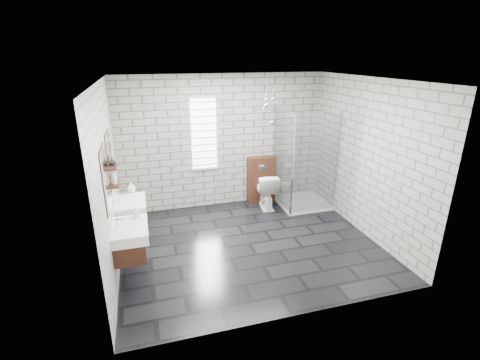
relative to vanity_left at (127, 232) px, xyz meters
name	(u,v)px	position (x,y,z in m)	size (l,w,h in m)	color
floor	(249,244)	(1.91, 0.47, -0.77)	(4.20, 3.60, 0.02)	black
ceiling	(251,79)	(1.91, 0.47, 1.95)	(4.20, 3.60, 0.02)	white
wall_back	(223,142)	(1.91, 2.28, 0.59)	(4.20, 0.02, 2.70)	#9F9F9A
wall_front	(300,218)	(1.91, -1.34, 0.59)	(4.20, 0.02, 2.70)	#9F9F9A
wall_left	(108,182)	(-0.20, 0.47, 0.59)	(0.02, 3.60, 2.70)	#9F9F9A
wall_right	(366,158)	(4.02, 0.47, 0.59)	(0.02, 3.60, 2.70)	#9F9F9A
vanity_left	(127,232)	(0.00, 0.00, 0.00)	(0.47, 0.70, 1.57)	#3F2013
vanity_right	(128,206)	(0.00, 0.90, 0.00)	(0.47, 0.70, 1.57)	#3F2013
shelf_lower	(114,184)	(-0.12, 0.42, 0.56)	(0.14, 0.30, 0.03)	#3F2013
shelf_upper	(112,167)	(-0.12, 0.42, 0.82)	(0.14, 0.30, 0.03)	#3F2013
window	(204,134)	(1.51, 2.26, 0.79)	(0.56, 0.05, 1.48)	white
cistern_panel	(261,179)	(2.71, 2.17, -0.26)	(0.60, 0.20, 1.00)	#3F2013
flush_plate	(263,167)	(2.71, 2.07, 0.04)	(0.18, 0.01, 0.12)	silver
shower_enclosure	(301,184)	(3.41, 1.66, -0.25)	(1.00, 1.00, 2.03)	white
pendant_cluster	(268,106)	(2.71, 1.85, 1.35)	(0.27, 0.24, 0.95)	silver
toilet	(266,190)	(2.71, 1.86, -0.39)	(0.41, 0.73, 0.74)	white
soap_bottle_a	(136,212)	(0.14, 0.25, 0.18)	(0.07, 0.08, 0.16)	#B2B2B2
soap_bottle_b	(131,187)	(0.06, 1.27, 0.18)	(0.13, 0.13, 0.17)	#B2B2B2
soap_bottle_c	(114,177)	(-0.11, 0.39, 0.68)	(0.08, 0.08, 0.20)	#B2B2B2
vase	(112,162)	(-0.11, 0.45, 0.89)	(0.09, 0.09, 0.10)	#B2B2B2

